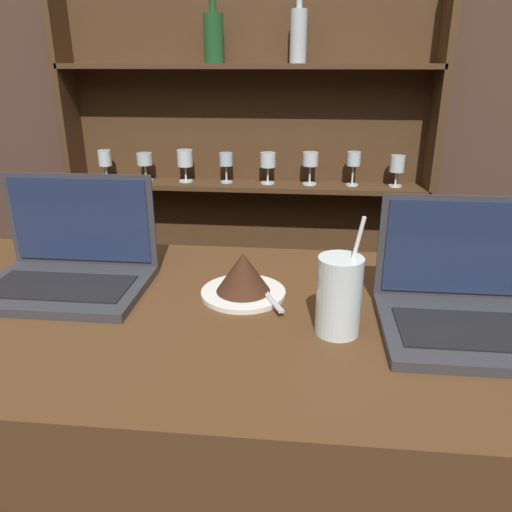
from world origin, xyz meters
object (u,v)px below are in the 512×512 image
at_px(cake_plate, 243,277).
at_px(water_glass, 339,296).
at_px(laptop_far, 477,303).
at_px(laptop_near, 69,264).

bearing_deg(cake_plate, water_glass, -35.47).
height_order(laptop_far, water_glass, laptop_far).
distance_m(laptop_far, water_glass, 0.25).
bearing_deg(water_glass, laptop_near, 165.42).
relative_size(laptop_near, water_glass, 1.56).
relative_size(laptop_near, laptop_far, 0.98).
bearing_deg(water_glass, cake_plate, 144.53).
xyz_separation_m(laptop_near, laptop_far, (0.80, -0.10, -0.00)).
relative_size(laptop_far, cake_plate, 1.90).
bearing_deg(laptop_far, water_glass, -169.12).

